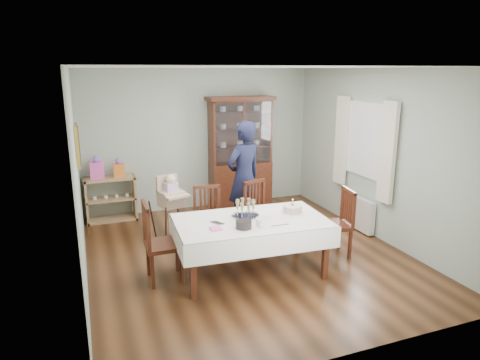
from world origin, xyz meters
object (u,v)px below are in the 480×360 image
china_cabinet (240,151)px  champagne_tray (245,212)px  chair_far_left (209,232)px  chair_end_left (163,257)px  chair_end_right (335,235)px  high_chair (172,215)px  woman (244,178)px  chair_far_right (261,224)px  sideboard (111,199)px  gift_bag_pink (97,169)px  dining_table (251,246)px  birthday_cake (292,209)px  gift_bag_orange (119,169)px

china_cabinet → champagne_tray: china_cabinet is taller
chair_far_left → chair_end_left: 1.08m
chair_end_right → high_chair: 2.55m
woman → chair_far_right: bearing=78.7°
sideboard → woman: bearing=-33.6°
china_cabinet → gift_bag_pink: bearing=180.0°
chair_end_left → woman: woman is taller
dining_table → chair_far_right: size_ratio=2.12×
woman → birthday_cake: bearing=75.7°
chair_far_left → chair_end_right: 1.87m
dining_table → chair_end_right: 1.40m
china_cabinet → high_chair: size_ratio=2.00×
chair_far_left → sideboard: bearing=130.6°
chair_far_right → chair_end_right: bearing=-61.4°
dining_table → sideboard: bearing=119.0°
chair_end_right → champagne_tray: bearing=-81.3°
chair_end_left → high_chair: bearing=-16.1°
chair_end_right → woman: 1.76m
chair_far_right → gift_bag_orange: (-1.97, 1.88, 0.66)m
chair_end_left → gift_bag_orange: size_ratio=3.08×
birthday_cake → gift_bag_pink: bearing=130.9°
high_chair → chair_far_left: bearing=-69.8°
chair_end_right → champagne_tray: 1.51m
dining_table → champagne_tray: bearing=100.6°
china_cabinet → chair_end_left: size_ratio=2.06×
chair_end_left → woman: size_ratio=0.56×
chair_far_right → woman: (-0.09, 0.54, 0.65)m
champagne_tray → gift_bag_orange: (-1.38, 2.69, 0.12)m
chair_far_right → birthday_cake: (0.07, -0.90, 0.52)m
china_cabinet → chair_end_left: bearing=-128.2°
chair_far_right → woman: size_ratio=0.52×
sideboard → gift_bag_pink: size_ratio=2.19×
sideboard → woman: (2.06, -1.36, 0.54)m
dining_table → woman: size_ratio=1.10×
champagne_tray → gift_bag_pink: size_ratio=0.92×
china_cabinet → birthday_cake: (-0.29, -2.78, -0.31)m
chair_far_left → china_cabinet: bearing=64.6°
china_cabinet → sideboard: bearing=179.5°
sideboard → gift_bag_pink: 0.61m
dining_table → birthday_cake: birthday_cake is taller
chair_far_left → chair_end_right: chair_end_right is taller
chair_end_right → woman: woman is taller
birthday_cake → gift_bag_pink: gift_bag_pink is taller
chair_far_left → gift_bag_orange: gift_bag_orange is taller
dining_table → chair_end_right: size_ratio=2.08×
woman → high_chair: bearing=-22.0°
chair_end_right → gift_bag_orange: size_ratio=2.89×
high_chair → sideboard: bearing=106.3°
gift_bag_pink → gift_bag_orange: (0.37, -0.00, -0.03)m
chair_end_left → high_chair: (0.39, 1.30, 0.11)m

